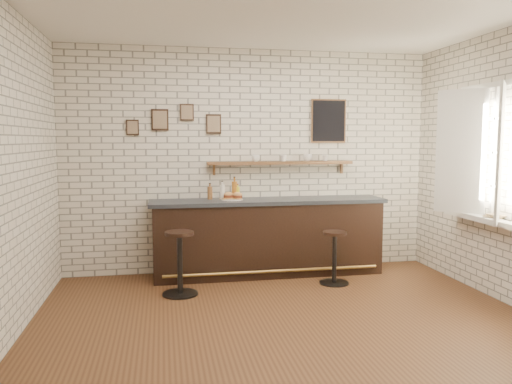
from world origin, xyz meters
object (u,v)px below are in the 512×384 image
bitters_bottle_white (222,192)px  bar_stool_right (334,256)px  bar_counter (268,237)px  bitters_bottle_brown (210,193)px  book_lower (492,217)px  condiment_bottle_yellow (237,192)px  book_upper (491,216)px  shelf_cup_d (325,158)px  bar_stool_left (180,261)px  ciabatta_sandwich (233,196)px  shelf_cup_a (256,158)px  shelf_cup_c (308,158)px  sandwich_plate (232,199)px  bitters_bottle_amber (235,190)px  shelf_cup_b (284,158)px

bitters_bottle_white → bar_stool_right: bearing=-28.7°
bar_counter → bitters_bottle_brown: bearing=170.5°
bar_stool_right → book_lower: 1.85m
condiment_bottle_yellow → book_upper: (2.59, -1.64, -0.14)m
bar_counter → shelf_cup_d: (0.85, 0.20, 1.04)m
bar_counter → shelf_cup_d: size_ratio=34.63×
bar_stool_left → book_upper: 3.53m
book_lower → book_upper: size_ratio=1.04×
ciabatta_sandwich → bar_counter: bearing=-2.1°
shelf_cup_a → bar_stool_right: bearing=-78.1°
bar_counter → shelf_cup_c: bearing=18.6°
shelf_cup_a → shelf_cup_d: (0.97, 0.00, -0.00)m
sandwich_plate → bitters_bottle_brown: bitters_bottle_brown is taller
bar_counter → condiment_bottle_yellow: size_ratio=15.42×
bitters_bottle_brown → bitters_bottle_white: bearing=-0.0°
bar_stool_left → bitters_bottle_amber: bearing=47.1°
bar_stool_right → shelf_cup_a: shelf_cup_a is taller
bar_counter → shelf_cup_a: (-0.13, 0.20, 1.04)m
bitters_bottle_white → shelf_cup_c: (1.19, 0.07, 0.44)m
ciabatta_sandwich → shelf_cup_c: 1.18m
condiment_bottle_yellow → shelf_cup_b: bearing=6.5°
bar_stool_right → shelf_cup_c: shelf_cup_c is taller
shelf_cup_b → book_upper: bearing=-115.9°
bitters_bottle_white → bar_stool_left: (-0.60, -0.82, -0.71)m
bar_stool_right → shelf_cup_a: bearing=136.9°
bitters_bottle_white → shelf_cup_a: 0.64m
bar_counter → bitters_bottle_amber: bearing=163.6°
bitters_bottle_brown → shelf_cup_a: (0.63, 0.07, 0.45)m
bitters_bottle_white → condiment_bottle_yellow: bitters_bottle_white is taller
shelf_cup_d → shelf_cup_b: bearing=168.8°
bitters_bottle_brown → shelf_cup_c: (1.35, 0.07, 0.45)m
bitters_bottle_brown → shelf_cup_b: 1.11m
bitters_bottle_brown → ciabatta_sandwich: bearing=-20.6°
sandwich_plate → bitters_bottle_brown: 0.31m
bitters_bottle_white → shelf_cup_c: bearing=3.6°
sandwich_plate → shelf_cup_c: size_ratio=2.30×
bitters_bottle_white → book_upper: 3.24m
condiment_bottle_yellow → shelf_cup_d: shelf_cup_d is taller
bitters_bottle_brown → bitters_bottle_amber: bearing=-0.0°
condiment_bottle_yellow → shelf_cup_c: bearing=4.3°
sandwich_plate → shelf_cup_b: (0.73, 0.18, 0.53)m
sandwich_plate → shelf_cup_d: 1.44m
bitters_bottle_white → bar_stool_left: bearing=-126.1°
shelf_cup_d → sandwich_plate: bearing=176.7°
ciabatta_sandwich → bar_stool_left: (-0.72, -0.71, -0.66)m
bitters_bottle_amber → shelf_cup_d: shelf_cup_d is taller
bitters_bottle_white → shelf_cup_d: bearing=2.9°
bitters_bottle_amber → book_upper: bearing=-32.0°
condiment_bottle_yellow → shelf_cup_b: size_ratio=2.17×
shelf_cup_d → ciabatta_sandwich: bearing=176.8°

